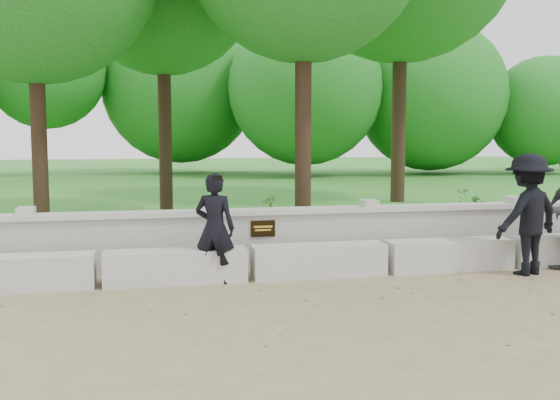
% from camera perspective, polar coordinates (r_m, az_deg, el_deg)
% --- Properties ---
extents(ground, '(80.00, 80.00, 0.00)m').
position_cam_1_polar(ground, '(6.90, -0.24, -10.73)').
color(ground, '#97835D').
rests_on(ground, ground).
extents(lawn, '(40.00, 22.00, 0.25)m').
position_cam_1_polar(lawn, '(20.60, -8.28, 0.56)').
color(lawn, '#256B20').
rests_on(lawn, ground).
extents(concrete_bench, '(11.90, 0.45, 0.45)m').
position_cam_1_polar(concrete_bench, '(8.66, -2.84, -5.80)').
color(concrete_bench, beige).
rests_on(concrete_bench, ground).
extents(parapet_wall, '(12.50, 0.35, 0.90)m').
position_cam_1_polar(parapet_wall, '(9.30, -3.54, -3.51)').
color(parapet_wall, beige).
rests_on(parapet_wall, ground).
extents(man_main, '(0.64, 0.61, 1.49)m').
position_cam_1_polar(man_main, '(8.41, -5.98, -2.58)').
color(man_main, black).
rests_on(man_main, ground).
extents(visitor_mid, '(1.26, 0.94, 1.73)m').
position_cam_1_polar(visitor_mid, '(9.56, 21.70, -1.23)').
color(visitor_mid, black).
rests_on(visitor_mid, ground).
extents(shrub_b, '(0.48, 0.46, 0.67)m').
position_cam_1_polar(shrub_b, '(9.87, -12.90, -2.38)').
color(shrub_b, '#3E7A29').
rests_on(shrub_b, lawn).
extents(shrub_c, '(0.68, 0.61, 0.66)m').
position_cam_1_polar(shrub_c, '(13.10, 17.13, -0.55)').
color(shrub_c, '#3E7A29').
rests_on(shrub_c, lawn).
extents(shrub_d, '(0.46, 0.48, 0.67)m').
position_cam_1_polar(shrub_d, '(11.65, -0.93, -1.04)').
color(shrub_d, '#3E7A29').
rests_on(shrub_d, lawn).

